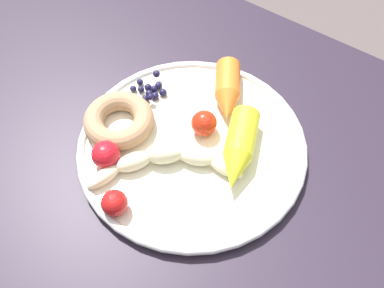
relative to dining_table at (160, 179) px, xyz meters
name	(u,v)px	position (x,y,z in m)	size (l,w,h in m)	color
ground_plane	(174,287)	(0.00, 0.00, -0.62)	(6.00, 6.00, 0.00)	#5B4D4D
dining_table	(160,179)	(0.00, 0.00, 0.00)	(1.21, 0.73, 0.71)	#281F2D
plate	(192,145)	(0.04, 0.03, 0.10)	(0.33, 0.33, 0.02)	white
banana	(164,161)	(0.03, -0.02, 0.11)	(0.17, 0.14, 0.03)	beige
carrot_orange	(227,91)	(0.04, 0.13, 0.12)	(0.09, 0.11, 0.04)	orange
carrot_yellow	(239,149)	(0.11, 0.05, 0.12)	(0.08, 0.13, 0.04)	yellow
donut	(119,120)	(-0.06, -0.01, 0.11)	(0.10, 0.10, 0.03)	tan
blueberry_pile	(150,90)	(-0.07, 0.07, 0.11)	(0.05, 0.06, 0.02)	#191638
tomato_near	(106,155)	(-0.03, -0.06, 0.12)	(0.04, 0.04, 0.04)	red
tomato_mid	(114,203)	(0.02, -0.11, 0.12)	(0.03, 0.03, 0.03)	red
tomato_far	(204,123)	(0.04, 0.06, 0.12)	(0.04, 0.04, 0.04)	red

